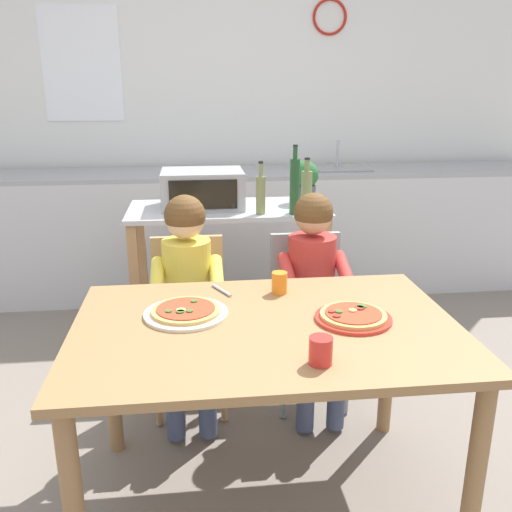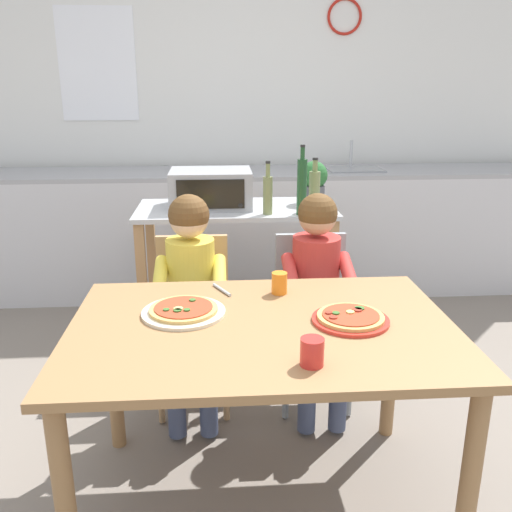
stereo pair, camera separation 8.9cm
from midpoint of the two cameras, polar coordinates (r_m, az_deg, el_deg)
ground_plane at (r=3.15m, az=-2.44°, el=-11.29°), size 11.03×11.03×0.00m
back_wall_tiled at (r=4.40m, az=-4.36°, el=15.31°), size 5.51×0.14×2.70m
kitchen_counter at (r=4.13m, az=-3.79°, el=2.57°), size 4.96×0.60×1.11m
kitchen_island_cart at (r=3.16m, az=-3.68°, el=0.05°), size 1.10×0.54×0.85m
toaster_oven at (r=3.09m, az=-6.41°, el=6.95°), size 0.45×0.35×0.21m
bottle_slim_sauce at (r=2.89m, az=3.15°, el=7.36°), size 0.05×0.05×0.36m
bottle_dark_olive_oil at (r=3.02m, az=4.42°, el=6.99°), size 0.06×0.06×0.28m
bottle_squat_spirits at (r=2.90m, az=-0.40°, el=6.52°), size 0.05×0.05×0.28m
potted_herb_plant at (r=3.20m, az=4.28°, el=7.83°), size 0.16×0.16×0.24m
dining_table at (r=1.92m, az=-0.30°, el=-9.74°), size 1.31×0.89×0.73m
dining_chair_left at (r=2.65m, az=-7.96°, el=-5.64°), size 0.36×0.36×0.81m
dining_chair_right at (r=2.69m, az=4.45°, el=-5.16°), size 0.36×0.36×0.81m
child_in_yellow_shirt at (r=2.47m, az=-8.19°, el=-2.87°), size 0.32×0.42×1.03m
child_in_red_shirt at (r=2.51m, az=5.07°, el=-2.53°), size 0.32×0.42×1.03m
pizza_plate_cream at (r=1.96m, az=-8.61°, el=-5.79°), size 0.30×0.30×0.03m
pizza_plate_red_rimmed at (r=1.93m, az=8.75°, el=-6.22°), size 0.27×0.27×0.03m
drinking_cup_orange at (r=2.13m, az=1.26°, el=-2.81°), size 0.06×0.06×0.08m
drinking_cup_red at (r=1.62m, az=5.16°, el=-9.80°), size 0.07×0.07×0.08m
serving_spoon at (r=2.17m, az=-4.78°, el=-3.58°), size 0.07×0.13×0.01m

